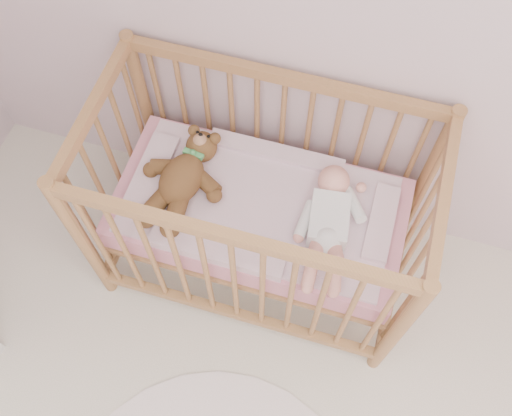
% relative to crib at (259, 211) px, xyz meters
% --- Properties ---
extents(wall_back, '(4.00, 0.02, 2.70)m').
position_rel_crib_xyz_m(wall_back, '(0.43, 0.40, 0.85)').
color(wall_back, beige).
rests_on(wall_back, floor).
extents(crib, '(1.36, 0.76, 1.00)m').
position_rel_crib_xyz_m(crib, '(0.00, 0.00, 0.00)').
color(crib, '#B57D4D').
rests_on(crib, floor).
extents(mattress, '(1.22, 0.62, 0.13)m').
position_rel_crib_xyz_m(mattress, '(0.00, 0.00, -0.01)').
color(mattress, pink).
rests_on(mattress, crib).
extents(blanket, '(1.10, 0.58, 0.06)m').
position_rel_crib_xyz_m(blanket, '(-0.00, 0.00, 0.06)').
color(blanket, '#E39CB7').
rests_on(blanket, mattress).
extents(baby, '(0.35, 0.62, 0.14)m').
position_rel_crib_xyz_m(baby, '(0.29, -0.02, 0.14)').
color(baby, white).
rests_on(baby, blanket).
extents(teddy_bear, '(0.44, 0.58, 0.15)m').
position_rel_crib_xyz_m(teddy_bear, '(-0.33, -0.02, 0.15)').
color(teddy_bear, brown).
rests_on(teddy_bear, blanket).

